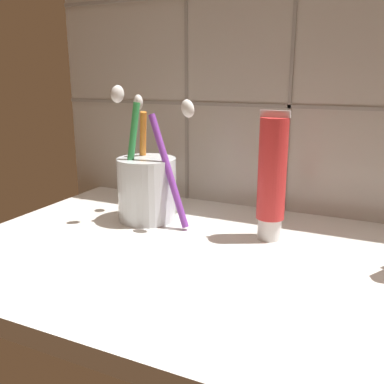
{
  "coord_description": "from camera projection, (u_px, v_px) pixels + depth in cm",
  "views": [
    {
      "loc": [
        15.04,
        -41.63,
        21.56
      ],
      "look_at": [
        -5.83,
        2.94,
        8.08
      ],
      "focal_mm": 40.0,
      "sensor_mm": 36.0,
      "label": 1
    }
  ],
  "objects": [
    {
      "name": "toothbrush_cup",
      "position": [
        147.0,
        186.0,
        0.59
      ],
      "size": [
        12.58,
        8.35,
        18.45
      ],
      "color": "silver",
      "rests_on": "sink_counter"
    },
    {
      "name": "toothpaste_tube",
      "position": [
        272.0,
        177.0,
        0.51
      ],
      "size": [
        3.57,
        3.4,
        15.67
      ],
      "color": "white",
      "rests_on": "sink_counter"
    },
    {
      "name": "tile_wall_backsplash",
      "position": [
        282.0,
        66.0,
        0.6
      ],
      "size": [
        73.99,
        1.72,
        45.61
      ],
      "color": "#B7B2A8",
      "rests_on": "ground"
    },
    {
      "name": "sink_counter",
      "position": [
        228.0,
        265.0,
        0.48
      ],
      "size": [
        63.99,
        39.6,
        2.0
      ],
      "primitive_type": "cube",
      "color": "silver",
      "rests_on": "ground"
    }
  ]
}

